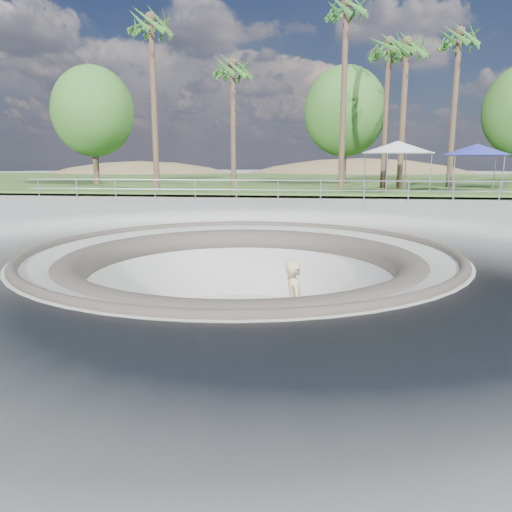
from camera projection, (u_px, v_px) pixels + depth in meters
The scene contains 17 objects.
ground at pixel (241, 251), 11.99m from camera, with size 180.00×180.00×0.00m, color gray.
skate_bowl at pixel (242, 324), 12.34m from camera, with size 14.00×14.00×4.10m.
grass_strip at pixel (296, 180), 45.08m from camera, with size 180.00×36.00×0.12m.
distant_hills at pixel (329, 226), 68.63m from camera, with size 103.20×45.00×28.60m.
safety_railing at pixel (278, 191), 23.55m from camera, with size 25.00×0.06×1.03m.
skateboard at pixel (294, 348), 10.78m from camera, with size 0.91×0.42×0.09m.
skater at pixel (294, 305), 10.59m from camera, with size 0.70×0.46×1.91m, color #D6BF8B.
canopy_white at pixel (398, 147), 28.26m from camera, with size 5.33×5.33×2.88m.
canopy_blue at pixel (477, 150), 28.74m from camera, with size 5.35×5.35×2.73m.
palm_a at pixel (151, 29), 28.99m from camera, with size 2.60×2.60×10.80m.
palm_b at pixel (233, 71), 32.98m from camera, with size 2.60×2.60×9.00m.
palm_c at pixel (346, 15), 30.55m from camera, with size 2.60×2.60×12.17m.
palm_d at pixel (389, 51), 31.10m from camera, with size 2.60×2.60×9.94m.
palm_e at pixel (407, 51), 30.47m from camera, with size 2.60×2.60×9.79m.
palm_f at pixel (459, 42), 31.78m from camera, with size 2.60×2.60×10.70m.
bushy_tree_left at pixel (93, 112), 36.57m from camera, with size 6.01×5.46×8.67m.
bushy_tree_mid at pixel (345, 111), 36.86m from camera, with size 6.05×5.50×8.72m.
Camera 1 is at (1.72, -11.66, 2.21)m, focal length 35.00 mm.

